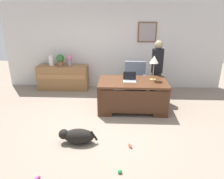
# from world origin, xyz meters

# --- Properties ---
(ground_plane) EXTENTS (12.00, 12.00, 0.00)m
(ground_plane) POSITION_xyz_m (0.00, 0.00, 0.00)
(ground_plane) COLOR gray
(back_wall) EXTENTS (7.00, 0.16, 2.70)m
(back_wall) POSITION_xyz_m (0.01, 2.60, 1.35)
(back_wall) COLOR silver
(back_wall) RESTS_ON ground_plane
(desk) EXTENTS (1.72, 0.96, 0.79)m
(desk) POSITION_xyz_m (0.57, 0.80, 0.42)
(desk) COLOR #4C2B19
(desk) RESTS_ON ground_plane
(credenza) EXTENTS (1.59, 0.50, 0.78)m
(credenza) POSITION_xyz_m (-1.60, 2.25, 0.39)
(credenza) COLOR olive
(credenza) RESTS_ON ground_plane
(armchair) EXTENTS (0.60, 0.59, 1.04)m
(armchair) POSITION_xyz_m (0.68, 1.71, 0.47)
(armchair) COLOR slate
(armchair) RESTS_ON ground_plane
(person_standing) EXTENTS (0.32, 0.32, 1.69)m
(person_standing) POSITION_xyz_m (1.26, 1.54, 0.88)
(person_standing) COLOR #262323
(person_standing) RESTS_ON ground_plane
(dog_lying) EXTENTS (0.77, 0.30, 0.30)m
(dog_lying) POSITION_xyz_m (-0.58, -0.73, 0.16)
(dog_lying) COLOR black
(dog_lying) RESTS_ON ground_plane
(laptop) EXTENTS (0.32, 0.22, 0.23)m
(laptop) POSITION_xyz_m (0.48, 0.83, 0.84)
(laptop) COLOR #B2B5BA
(laptop) RESTS_ON desk
(desk_lamp) EXTENTS (0.22, 0.22, 0.63)m
(desk_lamp) POSITION_xyz_m (1.08, 0.92, 1.28)
(desk_lamp) COLOR #9E8447
(desk_lamp) RESTS_ON desk
(vase_with_flowers) EXTENTS (0.17, 0.17, 0.35)m
(vase_with_flowers) POSITION_xyz_m (-1.35, 2.25, 0.98)
(vase_with_flowers) COLOR gray
(vase_with_flowers) RESTS_ON credenza
(vase_empty) EXTENTS (0.16, 0.16, 0.31)m
(vase_empty) POSITION_xyz_m (-1.94, 2.25, 0.94)
(vase_empty) COLOR silver
(vase_empty) RESTS_ON credenza
(potted_plant) EXTENTS (0.24, 0.24, 0.36)m
(potted_plant) POSITION_xyz_m (-1.65, 2.25, 0.98)
(potted_plant) COLOR brown
(potted_plant) RESTS_ON credenza
(dog_toy_ball) EXTENTS (0.07, 0.07, 0.07)m
(dog_toy_ball) POSITION_xyz_m (0.28, -1.54, 0.04)
(dog_toy_ball) COLOR green
(dog_toy_ball) RESTS_ON ground_plane
(dog_toy_bone) EXTENTS (0.12, 0.17, 0.05)m
(dog_toy_bone) POSITION_xyz_m (-1.03, -1.76, 0.03)
(dog_toy_bone) COLOR #D8338C
(dog_toy_bone) RESTS_ON ground_plane
(dog_toy_plush) EXTENTS (0.11, 0.15, 0.05)m
(dog_toy_plush) POSITION_xyz_m (0.47, -0.83, 0.03)
(dog_toy_plush) COLOR #E53F33
(dog_toy_plush) RESTS_ON ground_plane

